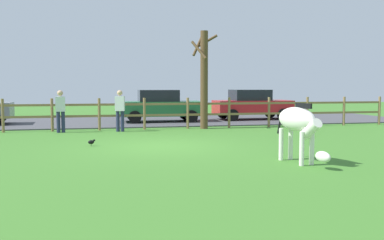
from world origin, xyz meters
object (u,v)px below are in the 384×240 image
parked_car_red (252,104)px  crow_on_grass (91,142)px  zebra (299,124)px  visitor_left_of_tree (120,109)px  bare_tree (204,77)px  parked_car_green (160,106)px  visitor_right_of_tree (60,109)px

parked_car_red → crow_on_grass: bearing=-134.7°
zebra → visitor_left_of_tree: (-3.80, 7.85, -0.02)m
bare_tree → parked_car_green: size_ratio=1.02×
bare_tree → visitor_right_of_tree: (-5.78, -0.38, -1.27)m
parked_car_green → crow_on_grass: bearing=-112.2°
parked_car_red → visitor_right_of_tree: size_ratio=2.44×
crow_on_grass → visitor_left_of_tree: bearing=75.6°
bare_tree → zebra: bearing=-88.0°
zebra → visitor_left_of_tree: bearing=115.8°
parked_car_green → parked_car_red: 4.89m
visitor_left_of_tree → crow_on_grass: bearing=-104.4°
crow_on_grass → parked_car_green: 8.34m
visitor_left_of_tree → parked_car_green: bearing=60.4°
visitor_left_of_tree → parked_car_red: bearing=30.6°
parked_car_green → parked_car_red: bearing=4.8°
parked_car_green → zebra: bearing=-81.7°
parked_car_red → visitor_right_of_tree: visitor_right_of_tree is taller
parked_car_green → visitor_right_of_tree: visitor_right_of_tree is taller
zebra → parked_car_red: bearing=75.1°
bare_tree → parked_car_red: 5.24m
zebra → crow_on_grass: (-4.82, 3.89, -0.80)m
visitor_right_of_tree → zebra: bearing=-52.6°
visitor_left_of_tree → bare_tree: bearing=7.3°
visitor_left_of_tree → visitor_right_of_tree: bearing=178.2°
bare_tree → crow_on_grass: bare_tree is taller
crow_on_grass → visitor_right_of_tree: visitor_right_of_tree is taller
bare_tree → visitor_right_of_tree: size_ratio=2.50×
zebra → visitor_left_of_tree: visitor_left_of_tree is taller
crow_on_grass → visitor_left_of_tree: 4.16m
bare_tree → crow_on_grass: size_ratio=19.05×
parked_car_red → bare_tree: bearing=-133.3°
parked_car_red → parked_car_green: bearing=-175.2°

